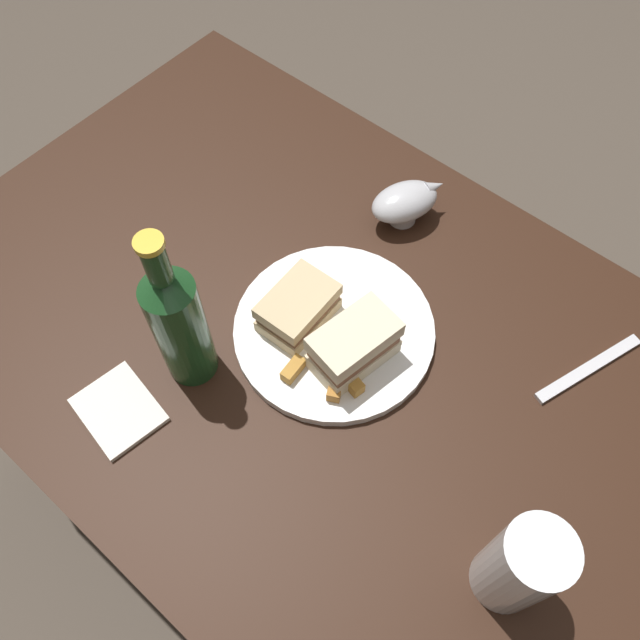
{
  "coord_description": "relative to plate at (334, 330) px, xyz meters",
  "views": [
    {
      "loc": [
        0.31,
        -0.34,
        1.52
      ],
      "look_at": [
        0.02,
        0.01,
        0.74
      ],
      "focal_mm": 36.73,
      "sensor_mm": 36.0,
      "label": 1
    }
  ],
  "objects": [
    {
      "name": "plate",
      "position": [
        0.0,
        0.0,
        0.0
      ],
      "size": [
        0.28,
        0.28,
        0.02
      ],
      "primitive_type": "cylinder",
      "color": "white",
      "rests_on": "dining_table"
    },
    {
      "name": "pint_glass",
      "position": [
        0.36,
        -0.13,
        0.07
      ],
      "size": [
        0.08,
        0.08,
        0.17
      ],
      "color": "white",
      "rests_on": "dining_table"
    },
    {
      "name": "napkin",
      "position": [
        -0.14,
        -0.28,
        -0.0
      ],
      "size": [
        0.12,
        0.11,
        0.01
      ],
      "primitive_type": "cube",
      "rotation": [
        0.0,
        0.0,
        -0.16
      ],
      "color": "silver",
      "rests_on": "dining_table"
    },
    {
      "name": "potato_wedge_back",
      "position": [
        0.0,
        -0.09,
        0.02
      ],
      "size": [
        0.02,
        0.04,
        0.02
      ],
      "primitive_type": "cube",
      "rotation": [
        0.0,
        0.0,
        4.8
      ],
      "color": "#B77F33",
      "rests_on": "plate"
    },
    {
      "name": "sandwich_half_right",
      "position": [
        0.05,
        -0.02,
        0.04
      ],
      "size": [
        0.09,
        0.13,
        0.07
      ],
      "color": "beige",
      "rests_on": "plate"
    },
    {
      "name": "cider_bottle",
      "position": [
        -0.12,
        -0.16,
        0.11
      ],
      "size": [
        0.07,
        0.07,
        0.28
      ],
      "color": "#19421E",
      "rests_on": "dining_table"
    },
    {
      "name": "fork",
      "position": [
        0.3,
        0.18,
        -0.0
      ],
      "size": [
        0.07,
        0.18,
        0.01
      ],
      "primitive_type": "cube",
      "rotation": [
        0.0,
        0.0,
        1.24
      ],
      "color": "silver",
      "rests_on": "dining_table"
    },
    {
      "name": "gravy_boat",
      "position": [
        -0.05,
        0.23,
        0.03
      ],
      "size": [
        0.11,
        0.13,
        0.07
      ],
      "color": "#B7B7BC",
      "rests_on": "dining_table"
    },
    {
      "name": "dining_table",
      "position": [
        -0.03,
        -0.02,
        -0.36
      ],
      "size": [
        1.15,
        0.78,
        0.71
      ],
      "primitive_type": "cube",
      "color": "black",
      "rests_on": "ground"
    },
    {
      "name": "potato_wedge_middle",
      "position": [
        0.06,
        -0.07,
        0.02
      ],
      "size": [
        0.03,
        0.04,
        0.02
      ],
      "primitive_type": "cube",
      "rotation": [
        0.0,
        0.0,
        2.05
      ],
      "color": "#AD702D",
      "rests_on": "plate"
    },
    {
      "name": "potato_wedge_front",
      "position": [
        0.07,
        -0.05,
        0.02
      ],
      "size": [
        0.06,
        0.03,
        0.02
      ],
      "primitive_type": "cube",
      "rotation": [
        0.0,
        0.0,
        6.06
      ],
      "color": "#B77F33",
      "rests_on": "plate"
    },
    {
      "name": "ground_plane",
      "position": [
        -0.03,
        -0.02,
        -0.72
      ],
      "size": [
        6.0,
        6.0,
        0.0
      ],
      "primitive_type": "plane",
      "color": "#4C4238"
    },
    {
      "name": "sandwich_half_left",
      "position": [
        -0.05,
        -0.02,
        0.04
      ],
      "size": [
        0.08,
        0.11,
        0.06
      ],
      "color": "#CCB284",
      "rests_on": "plate"
    }
  ]
}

